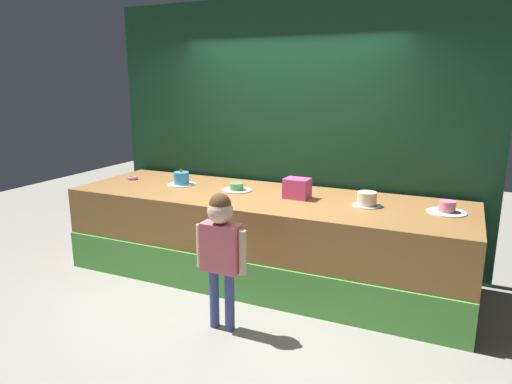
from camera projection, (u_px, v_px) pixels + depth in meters
ground_plane at (237, 300)px, 4.36m from camera, size 12.00×12.00×0.00m
stage_platform at (263, 237)px, 4.80m from camera, size 4.07×1.26×0.88m
curtain_backdrop at (289, 132)px, 5.20m from camera, size 4.40×0.08×2.91m
child_figure at (221, 243)px, 3.70m from camera, size 0.45×0.21×1.17m
pink_box at (297, 188)px, 4.57m from camera, size 0.25×0.20×0.20m
donut at (133, 178)px, 5.46m from camera, size 0.12×0.12×0.04m
cake_far_left at (182, 179)px, 5.17m from camera, size 0.32×0.32×0.18m
cake_center_left at (237, 188)px, 4.90m from camera, size 0.32×0.32×0.08m
cake_center_right at (367, 199)px, 4.29m from camera, size 0.27×0.27×0.13m
cake_far_right at (447, 208)px, 4.08m from camera, size 0.34×0.34×0.11m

